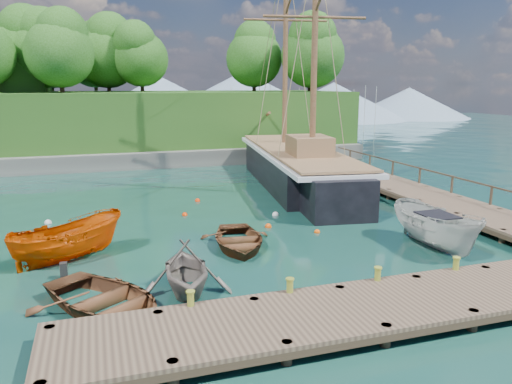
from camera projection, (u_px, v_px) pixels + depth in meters
ground at (266, 254)px, 20.12m from camera, size 160.00×160.00×0.00m
dock_near at (403, 303)px, 14.59m from camera, size 20.00×3.20×1.10m
dock_east at (408, 190)px, 30.01m from camera, size 3.20×24.00×1.10m
bollard_0 at (191, 325)px, 14.17m from camera, size 0.26×0.26×0.45m
bollard_1 at (289, 311)px, 15.07m from camera, size 0.26×0.26×0.45m
bollard_2 at (376, 298)px, 15.98m from camera, size 0.26×0.26×0.45m
bollard_3 at (454, 286)px, 16.89m from camera, size 0.26×0.26×0.45m
rowboat_0 at (106, 312)px, 15.02m from camera, size 5.53×5.90×0.99m
rowboat_1 at (186, 291)px, 16.47m from camera, size 3.33×3.78×1.87m
rowboat_2 at (238, 247)px, 20.92m from camera, size 3.68×4.69×0.88m
motorboat_orange at (70, 260)px, 19.43m from camera, size 4.90×3.70×1.79m
cabin_boat_white at (435, 248)px, 20.87m from camera, size 1.95×5.13×1.98m
schooner at (296, 170)px, 33.66m from camera, size 7.33×26.16×18.98m
mooring_buoy_0 at (104, 231)px, 23.23m from camera, size 0.30×0.30×0.30m
mooring_buoy_1 at (185, 215)px, 26.01m from camera, size 0.28×0.28×0.28m
mooring_buoy_2 at (268, 227)px, 23.86m from camera, size 0.33×0.33×0.33m
mooring_buoy_3 at (275, 215)px, 26.00m from camera, size 0.35×0.35×0.35m
mooring_buoy_4 at (117, 216)px, 25.94m from camera, size 0.29×0.29×0.29m
mooring_buoy_5 at (198, 201)px, 29.14m from camera, size 0.30×0.30×0.30m
mooring_buoy_6 at (48, 224)px, 24.49m from camera, size 0.36×0.36×0.36m
mooring_buoy_7 at (317, 233)px, 22.99m from camera, size 0.28×0.28×0.28m
headland at (13, 97)px, 44.19m from camera, size 51.00×19.31×12.90m
distant_ridge at (156, 98)px, 85.54m from camera, size 117.00×40.00×10.00m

